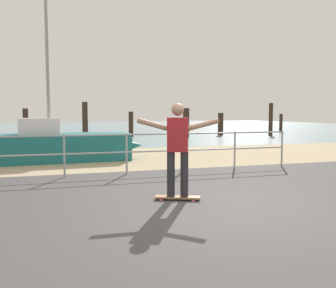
# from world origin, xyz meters

# --- Properties ---
(ground_plane) EXTENTS (24.00, 10.00, 0.04)m
(ground_plane) POSITION_xyz_m (0.00, -1.00, 0.00)
(ground_plane) COLOR #474444
(ground_plane) RESTS_ON ground
(beach_strip) EXTENTS (24.00, 6.00, 0.04)m
(beach_strip) POSITION_xyz_m (0.00, 7.00, 0.00)
(beach_strip) COLOR tan
(beach_strip) RESTS_ON ground
(sea_surface) EXTENTS (72.00, 50.00, 0.04)m
(sea_surface) POSITION_xyz_m (0.00, 35.00, 0.00)
(sea_surface) COLOR #75939E
(sea_surface) RESTS_ON ground
(railing_fence) EXTENTS (10.64, 0.05, 1.05)m
(railing_fence) POSITION_xyz_m (-1.60, 3.60, 0.69)
(railing_fence) COLOR #9EA0A5
(railing_fence) RESTS_ON ground
(sailboat) EXTENTS (5.00, 1.65, 5.34)m
(sailboat) POSITION_xyz_m (-2.28, 6.65, 0.52)
(sailboat) COLOR #19666B
(sailboat) RESTS_ON ground
(skateboard) EXTENTS (0.82, 0.49, 0.08)m
(skateboard) POSITION_xyz_m (-0.49, 0.63, 0.07)
(skateboard) COLOR brown
(skateboard) RESTS_ON ground
(skateboarder) EXTENTS (1.37, 0.64, 1.65)m
(skateboarder) POSITION_xyz_m (-0.49, 0.63, 1.02)
(skateboarder) COLOR #26262B
(skateboarder) RESTS_ON skateboard
(groyne_post_0) EXTENTS (0.30, 0.30, 1.80)m
(groyne_post_0) POSITION_xyz_m (-4.15, 16.00, 0.90)
(groyne_post_0) COLOR #332319
(groyne_post_0) RESTS_ON ground
(groyne_post_1) EXTENTS (0.31, 0.31, 2.17)m
(groyne_post_1) POSITION_xyz_m (-1.01, 15.09, 1.08)
(groyne_post_1) COLOR #332319
(groyne_post_1) RESTS_ON ground
(groyne_post_2) EXTENTS (0.30, 0.30, 1.64)m
(groyne_post_2) POSITION_xyz_m (2.12, 17.94, 0.82)
(groyne_post_2) COLOR #332319
(groyne_post_2) RESTS_ON ground
(groyne_post_3) EXTENTS (0.40, 0.40, 1.85)m
(groyne_post_3) POSITION_xyz_m (5.26, 16.03, 0.93)
(groyne_post_3) COLOR #332319
(groyne_post_3) RESTS_ON ground
(groyne_post_4) EXTENTS (0.38, 0.38, 1.56)m
(groyne_post_4) POSITION_xyz_m (8.40, 17.64, 0.78)
(groyne_post_4) COLOR #332319
(groyne_post_4) RESTS_ON ground
(groyne_post_5) EXTENTS (0.27, 0.27, 2.23)m
(groyne_post_5) POSITION_xyz_m (11.53, 16.31, 1.11)
(groyne_post_5) COLOR #332319
(groyne_post_5) RESTS_ON ground
(groyne_post_6) EXTENTS (0.25, 0.25, 1.48)m
(groyne_post_6) POSITION_xyz_m (14.67, 19.70, 0.74)
(groyne_post_6) COLOR #332319
(groyne_post_6) RESTS_ON ground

